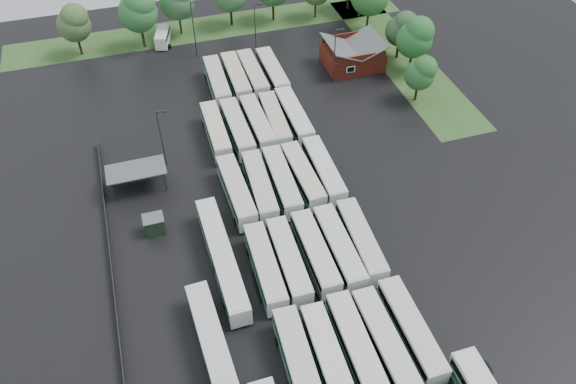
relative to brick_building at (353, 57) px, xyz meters
name	(u,v)px	position (x,y,z in m)	size (l,w,h in m)	color
ground	(302,275)	(-24.00, -42.77, -1.87)	(160.00, 160.00, 0.00)	black
brick_building	(353,57)	(0.00, 0.00, 0.00)	(10.07, 8.60, 5.39)	maroon
wash_shed	(136,170)	(-41.20, -20.74, 1.12)	(8.20, 4.20, 3.58)	#2D2D30
utility_hut	(154,224)	(-40.20, -30.17, -0.55)	(2.70, 2.20, 2.62)	black
grass_strip_north	(210,28)	(-22.00, 22.03, -1.86)	(80.00, 10.00, 0.01)	#305520
grass_strip_east	(401,57)	(10.00, 0.03, -1.86)	(10.00, 50.00, 0.01)	#305520
west_fence	(112,265)	(-46.20, -34.77, -1.27)	(0.10, 50.00, 1.20)	#2D2D30
bus_r1c0	(299,366)	(-28.45, -55.30, 0.11)	(3.29, 13.00, 3.59)	silver
bus_r1c1	(328,359)	(-25.29, -55.48, 0.04)	(3.04, 12.53, 3.47)	silver
bus_r1c2	(356,348)	(-21.98, -55.16, 0.09)	(3.01, 12.86, 3.56)	silver
bus_r1c3	(384,342)	(-18.85, -55.42, 0.07)	(2.72, 12.65, 3.52)	silver
bus_r1c4	(411,330)	(-15.44, -54.90, 0.06)	(2.71, 12.59, 3.50)	silver
bus_r2c0	(265,267)	(-28.34, -41.73, 0.03)	(2.94, 12.42, 3.44)	silver
bus_r2c1	(289,261)	(-25.33, -41.68, 0.03)	(2.95, 12.45, 3.45)	silver
bus_r2c2	(315,253)	(-21.85, -41.52, 0.04)	(2.78, 12.50, 3.47)	silver
bus_r2c3	(339,248)	(-18.76, -41.67, 0.08)	(2.81, 12.73, 3.54)	silver
bus_r2c4	(361,241)	(-15.71, -41.40, 0.06)	(3.27, 12.70, 3.50)	silver
bus_r3c0	(236,191)	(-28.57, -27.99, 0.08)	(2.97, 12.78, 3.54)	silver
bus_r3c1	(260,187)	(-25.26, -28.07, 0.07)	(3.33, 12.78, 3.52)	silver
bus_r3c2	(282,182)	(-22.02, -27.98, 0.07)	(3.07, 12.73, 3.52)	silver
bus_r3c3	(303,176)	(-18.84, -27.70, 0.02)	(2.93, 12.38, 3.43)	silver
bus_r3c4	(324,171)	(-15.69, -27.65, 0.07)	(2.94, 12.70, 3.52)	silver
bus_r4c0	(216,131)	(-28.46, -14.08, 0.04)	(2.82, 12.50, 3.47)	silver
bus_r4c1	(237,129)	(-25.13, -14.48, 0.10)	(2.85, 12.86, 3.57)	silver
bus_r4c2	(257,124)	(-21.83, -14.15, 0.05)	(2.82, 12.55, 3.48)	silver
bus_r4c3	(275,121)	(-18.98, -14.23, 0.04)	(3.23, 12.54, 3.46)	silver
bus_r4c4	(294,117)	(-15.79, -14.19, 0.11)	(2.79, 12.94, 3.60)	silver
bus_r5c1	(217,82)	(-25.36, -0.86, 0.11)	(3.15, 12.99, 3.59)	silver
bus_r5c2	(236,78)	(-21.97, -0.53, 0.11)	(2.93, 12.97, 3.60)	silver
bus_r5c3	(253,75)	(-18.93, -0.45, 0.09)	(2.76, 12.79, 3.56)	silver
bus_r5c4	(273,73)	(-15.45, -0.81, 0.09)	(2.74, 12.80, 3.56)	silver
artic_bus_west_b	(222,258)	(-33.01, -38.81, 0.05)	(2.94, 18.64, 3.45)	silver
artic_bus_west_c	(217,359)	(-36.46, -51.93, 0.04)	(3.43, 18.61, 3.43)	silver
minibus	(163,37)	(-31.98, 18.49, -0.40)	(3.77, 6.42, 2.64)	white
tree_north_0	(74,22)	(-47.20, 19.13, 4.63)	(6.10, 6.10, 10.10)	black
tree_north_1	(139,9)	(-35.45, 18.24, 5.83)	(7.22, 7.22, 11.96)	#35251B
tree_east_0	(421,73)	(6.43, -13.36, 3.54)	(5.10, 5.08, 8.42)	black
tree_east_1	(416,37)	(9.53, -4.75, 4.94)	(6.39, 6.39, 10.58)	black
tree_east_2	(402,29)	(9.40, 0.14, 4.07)	(5.62, 5.58, 9.24)	#2E2014
lamp_post_ne	(335,52)	(-5.16, -4.04, 4.08)	(1.58, 0.31, 10.24)	#2D2D30
lamp_post_nw	(162,135)	(-36.70, -17.20, 3.73)	(1.48, 0.29, 9.64)	#2D2D30
lamp_post_back_w	(194,26)	(-26.49, 11.91, 4.39)	(1.66, 0.32, 10.77)	#2D2D30
lamp_post_back_e	(256,24)	(-15.28, 10.71, 3.55)	(1.44, 0.28, 9.32)	#2D2D30
puddle_2	(256,288)	(-29.88, -43.03, -1.86)	(4.93, 4.93, 0.01)	black
puddle_3	(330,290)	(-21.40, -46.00, -1.86)	(4.07, 4.07, 0.01)	black
puddle_4	(474,371)	(-10.40, -60.51, -1.86)	(4.00, 4.00, 0.01)	black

